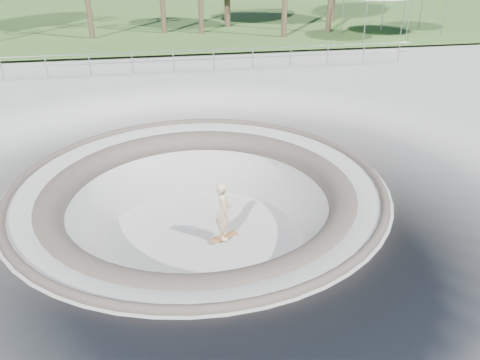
{
  "coord_description": "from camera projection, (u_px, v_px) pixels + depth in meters",
  "views": [
    {
      "loc": [
        -0.92,
        -11.47,
        5.95
      ],
      "look_at": [
        1.2,
        0.19,
        -0.1
      ],
      "focal_mm": 35.0,
      "sensor_mm": 36.0,
      "label": 1
    }
  ],
  "objects": [
    {
      "name": "grass_strip",
      "position": [
        161.0,
        12.0,
        42.6
      ],
      "size": [
        180.0,
        36.0,
        0.12
      ],
      "color": "#365522",
      "rests_on": "ground"
    },
    {
      "name": "skate_bowl",
      "position": [
        201.0,
        239.0,
        13.74
      ],
      "size": [
        14.0,
        14.0,
        4.1
      ],
      "color": "#A2A29D",
      "rests_on": "ground"
    },
    {
      "name": "distant_hills",
      "position": [
        186.0,
        44.0,
        66.8
      ],
      "size": [
        103.2,
        45.0,
        28.6
      ],
      "color": "brown",
      "rests_on": "ground"
    },
    {
      "name": "skater",
      "position": [
        223.0,
        211.0,
        13.38
      ],
      "size": [
        0.46,
        0.67,
        1.78
      ],
      "primitive_type": "imported",
      "rotation": [
        0.0,
        0.0,
        1.62
      ],
      "color": "#D4B689",
      "rests_on": "skateboard"
    },
    {
      "name": "safety_railing",
      "position": [
        173.0,
        61.0,
        23.11
      ],
      "size": [
        25.0,
        0.06,
        1.03
      ],
      "color": "gray",
      "rests_on": "ground"
    },
    {
      "name": "ground",
      "position": [
        198.0,
        183.0,
        12.9
      ],
      "size": [
        180.0,
        180.0,
        0.0
      ],
      "primitive_type": "plane",
      "color": "#A2A29D",
      "rests_on": "ground"
    },
    {
      "name": "skateboard",
      "position": [
        224.0,
        237.0,
        13.8
      ],
      "size": [
        0.92,
        0.6,
        0.09
      ],
      "color": "#985B3C",
      "rests_on": "ground"
    }
  ]
}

